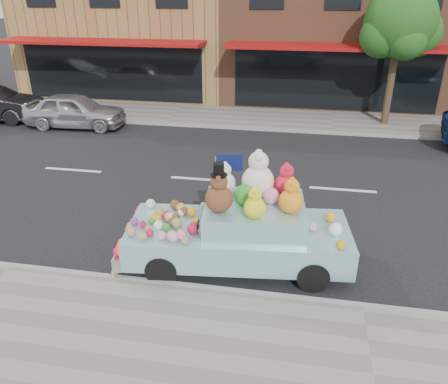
# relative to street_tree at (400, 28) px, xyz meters

# --- Properties ---
(ground) EXTENTS (120.00, 120.00, 0.00)m
(ground) POSITION_rel_street_tree_xyz_m (-2.03, -6.55, -3.69)
(ground) COLOR black
(ground) RESTS_ON ground
(near_sidewalk) EXTENTS (60.00, 3.00, 0.12)m
(near_sidewalk) POSITION_rel_street_tree_xyz_m (-2.03, -13.05, -3.63)
(near_sidewalk) COLOR gray
(near_sidewalk) RESTS_ON ground
(far_sidewalk) EXTENTS (60.00, 3.00, 0.12)m
(far_sidewalk) POSITION_rel_street_tree_xyz_m (-2.03, -0.05, -3.63)
(far_sidewalk) COLOR gray
(far_sidewalk) RESTS_ON ground
(near_kerb) EXTENTS (60.00, 0.12, 0.13)m
(near_kerb) POSITION_rel_street_tree_xyz_m (-2.03, -11.55, -3.63)
(near_kerb) COLOR gray
(near_kerb) RESTS_ON ground
(far_kerb) EXTENTS (60.00, 0.12, 0.13)m
(far_kerb) POSITION_rel_street_tree_xyz_m (-2.03, -1.55, -3.63)
(far_kerb) COLOR gray
(far_kerb) RESTS_ON ground
(storefront_left) EXTENTS (10.00, 9.80, 7.30)m
(storefront_left) POSITION_rel_street_tree_xyz_m (-12.03, 5.42, -0.05)
(storefront_left) COLOR olive
(storefront_left) RESTS_ON ground
(storefront_mid) EXTENTS (10.00, 9.80, 7.30)m
(storefront_mid) POSITION_rel_street_tree_xyz_m (-2.03, 5.42, -0.05)
(storefront_mid) COLOR brown
(storefront_mid) RESTS_ON ground
(street_tree) EXTENTS (3.00, 2.70, 5.22)m
(street_tree) POSITION_rel_street_tree_xyz_m (0.00, 0.00, 0.00)
(street_tree) COLOR #38281C
(street_tree) RESTS_ON ground
(car_silver) EXTENTS (3.96, 1.76, 1.32)m
(car_silver) POSITION_rel_street_tree_xyz_m (-12.03, -2.38, -3.03)
(car_silver) COLOR #B4B5B9
(car_silver) RESTS_ON ground
(art_car) EXTENTS (4.64, 2.21, 2.29)m
(art_car) POSITION_rel_street_tree_xyz_m (-4.33, -10.49, -2.88)
(art_car) COLOR black
(art_car) RESTS_ON ground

